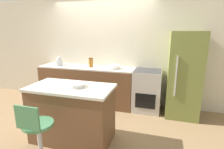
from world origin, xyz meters
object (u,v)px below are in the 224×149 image
oven_range (147,90)px  stool_chair (38,136)px  mixing_bowl (114,67)px  refrigerator (184,75)px  kettle (59,62)px

oven_range → stool_chair: oven_range is taller
oven_range → stool_chair: size_ratio=1.01×
mixing_bowl → stool_chair: bearing=-101.1°
refrigerator → stool_chair: 2.93m
stool_chair → mixing_bowl: (0.43, 2.19, 0.52)m
refrigerator → oven_range: bearing=177.1°
oven_range → refrigerator: refrigerator is taller
oven_range → refrigerator: bearing=-2.9°
refrigerator → stool_chair: (-1.95, -2.15, -0.43)m
stool_chair → mixing_bowl: mixing_bowl is taller
mixing_bowl → refrigerator: bearing=-1.7°
oven_range → refrigerator: (0.75, -0.04, 0.42)m
refrigerator → kettle: bearing=179.1°
oven_range → refrigerator: size_ratio=0.53×
oven_range → mixing_bowl: (-0.77, 0.01, 0.51)m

